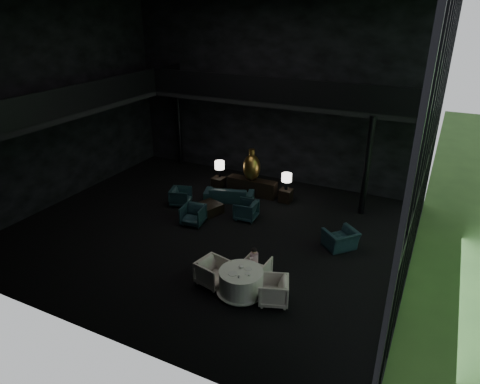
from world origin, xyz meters
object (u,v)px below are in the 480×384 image
at_px(dining_table, 241,283).
at_px(dining_chair_west, 213,270).
at_px(sofa, 229,191).
at_px(lounge_armchair_east, 246,208).
at_px(dining_chair_east, 273,288).
at_px(bronze_urn, 252,167).
at_px(console, 252,187).
at_px(dining_chair_north, 257,267).
at_px(coffee_table, 209,208).
at_px(table_lamp_left, 220,166).
at_px(child, 254,256).
at_px(side_table_left, 219,183).
at_px(window_armchair, 341,237).
at_px(lounge_armchair_west, 181,195).
at_px(lounge_armchair_south, 193,213).
at_px(side_table_right, 286,195).
at_px(table_lamp_right, 287,178).

xyz_separation_m(dining_table, dining_chair_west, (-0.96, 0.04, 0.15)).
relative_size(sofa, lounge_armchair_east, 2.35).
distance_m(sofa, dining_chair_east, 6.98).
xyz_separation_m(bronze_urn, dining_chair_west, (1.71, -6.43, -0.83)).
bearing_deg(console, dining_chair_north, -63.77).
distance_m(coffee_table, dining_chair_north, 4.77).
bearing_deg(table_lamp_left, coffee_table, -71.39).
bearing_deg(dining_chair_north, bronze_urn, -60.27).
bearing_deg(dining_chair_west, dining_chair_north, -37.17).
xyz_separation_m(coffee_table, dining_chair_north, (3.56, -3.17, 0.16)).
xyz_separation_m(console, child, (2.65, -5.61, 0.36)).
bearing_deg(side_table_left, window_armchair, -22.68).
distance_m(lounge_armchair_west, lounge_armchair_east, 3.00).
bearing_deg(lounge_armchair_south, sofa, 77.10).
distance_m(side_table_right, dining_chair_west, 6.46).
xyz_separation_m(side_table_left, lounge_armchair_south, (0.74, -3.35, 0.16)).
distance_m(bronze_urn, lounge_armchair_south, 3.66).
bearing_deg(dining_chair_east, sofa, -162.27).
xyz_separation_m(table_lamp_right, lounge_armchair_west, (-3.83, -2.28, -0.64)).
bearing_deg(side_table_right, window_armchair, -41.95).
xyz_separation_m(bronze_urn, table_lamp_left, (-1.60, 0.03, -0.21)).
relative_size(side_table_left, dining_chair_east, 0.63).
relative_size(table_lamp_left, table_lamp_right, 1.03).
height_order(console, child, child).
bearing_deg(window_armchair, lounge_armchair_south, -40.92).
bearing_deg(bronze_urn, lounge_armchair_east, -70.38).
bearing_deg(side_table_right, sofa, -156.49).
distance_m(window_armchair, dining_chair_west, 4.74).
bearing_deg(lounge_armchair_west, dining_table, -148.40).
distance_m(dining_chair_north, dining_chair_east, 1.28).
xyz_separation_m(side_table_left, dining_chair_east, (5.27, -6.34, 0.17)).
xyz_separation_m(lounge_armchair_west, coffee_table, (1.43, -0.14, -0.23)).
bearing_deg(side_table_left, table_lamp_right, 2.56).
bearing_deg(dining_chair_west, sofa, 35.53).
height_order(side_table_right, dining_chair_east, dining_chair_east).
bearing_deg(console, sofa, -121.27).
distance_m(console, sofa, 1.19).
height_order(side_table_right, coffee_table, side_table_right).
height_order(console, bronze_urn, bronze_urn).
xyz_separation_m(sofa, lounge_armchair_west, (-1.61, -1.29, 0.02)).
relative_size(bronze_urn, dining_chair_north, 1.93).
height_order(table_lamp_right, lounge_armchair_east, table_lamp_right).
xyz_separation_m(lounge_armchair_west, window_armchair, (6.87, -0.47, 0.02)).
xyz_separation_m(side_table_left, lounge_armchair_east, (2.38, -2.08, 0.16)).
distance_m(lounge_armchair_east, coffee_table, 1.60).
xyz_separation_m(side_table_right, coffee_table, (-2.39, -2.40, -0.08)).
xyz_separation_m(console, lounge_armchair_west, (-2.23, -2.31, 0.07)).
bearing_deg(dining_chair_west, side_table_right, 13.55).
xyz_separation_m(side_table_right, lounge_armchair_west, (-3.83, -2.26, 0.15)).
bearing_deg(child, console, -64.69).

